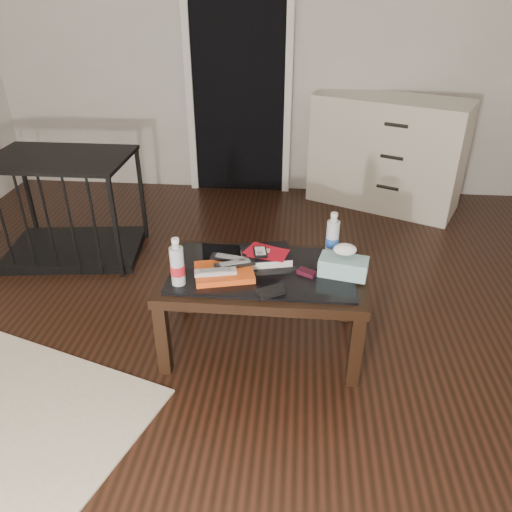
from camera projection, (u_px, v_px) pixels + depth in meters
The scene contains 18 objects.
ground at pixel (262, 375), 2.48m from camera, with size 5.00×5.00×0.00m, color black.
room_shell at pixel (265, 14), 1.68m from camera, with size 5.00×5.00×5.00m.
doorway at pixel (238, 73), 4.15m from camera, with size 0.90×0.08×2.07m.
coffee_table at pixel (262, 281), 2.50m from camera, with size 1.00×0.60×0.46m.
dresser at pixel (387, 153), 4.13m from camera, with size 1.30×0.96×0.90m.
pet_crate at pixel (71, 224), 3.45m from camera, with size 0.97×0.71×0.71m.
magazines at pixel (224, 272), 2.42m from camera, with size 0.28×0.21×0.03m, color #DC4B14.
remote_silver at pixel (216, 272), 2.37m from camera, with size 0.20×0.05×0.02m, color #B0B0B5.
remote_black_front at pixel (235, 264), 2.44m from camera, with size 0.20×0.05×0.02m, color black.
remote_black_back at pixel (230, 258), 2.48m from camera, with size 0.20×0.05×0.02m, color black.
textbook at pixel (266, 255), 2.55m from camera, with size 0.25×0.20×0.05m, color black.
dvd_mailers at pixel (265, 251), 2.53m from camera, with size 0.19×0.14×0.01m, color #AC0B1C.
ipod at pixel (260, 252), 2.50m from camera, with size 0.06×0.10×0.02m, color black.
flip_phone at pixel (307, 272), 2.43m from camera, with size 0.09×0.05×0.02m, color black.
wallet at pixel (271, 292), 2.28m from camera, with size 0.12×0.07×0.02m, color black.
water_bottle_left at pixel (177, 261), 2.30m from camera, with size 0.07×0.07×0.24m, color #B4BABF.
water_bottle_right at pixel (333, 234), 2.55m from camera, with size 0.07×0.07×0.24m, color silver.
tissue_box at pixel (343, 267), 2.41m from camera, with size 0.23×0.12×0.09m, color teal.
Camera 1 is at (0.14, -1.86, 1.74)m, focal length 35.00 mm.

